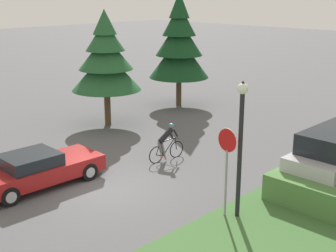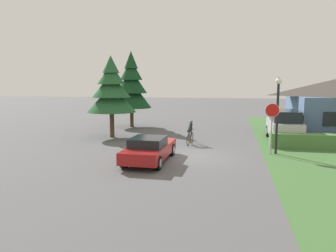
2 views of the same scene
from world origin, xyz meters
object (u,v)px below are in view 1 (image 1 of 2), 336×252
Objects in this scene: sedan_left_lane at (38,169)px; conifer_tall_far at (179,45)px; cyclist at (166,143)px; conifer_tall_near at (106,59)px; stop_sign at (227,154)px; street_lamp at (241,132)px.

sedan_left_lane is 0.68× the size of conifer_tall_far.
conifer_tall_near reaches higher than cyclist.
sedan_left_lane is 8.53m from conifer_tall_near.
stop_sign is at bearing -19.85° from conifer_tall_near.
conifer_tall_far reaches higher than stop_sign.
stop_sign is 0.42× the size of conifer_tall_far.
stop_sign is 14.56m from conifer_tall_far.
cyclist is 5.74m from street_lamp.
conifer_tall_far is at bearing 93.11° from conifer_tall_near.
conifer_tall_near is at bearing 161.76° from street_lamp.
conifer_tall_far reaches higher than conifer_tall_near.
stop_sign is 0.66× the size of street_lamp.
conifer_tall_near is at bearing -86.89° from conifer_tall_far.
cyclist is 6.66m from conifer_tall_near.
stop_sign is 11.38m from conifer_tall_near.
cyclist is at bearing 158.74° from street_lamp.
street_lamp is at bearing -106.05° from cyclist.
cyclist reaches higher than sedan_left_lane.
cyclist is at bearing -14.12° from sedan_left_lane.
conifer_tall_near reaches higher than sedan_left_lane.
sedan_left_lane is at bearing -55.92° from conifer_tall_near.
sedan_left_lane is at bearing -68.60° from conifer_tall_far.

